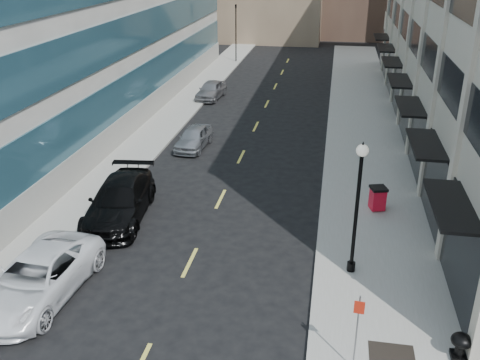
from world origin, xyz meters
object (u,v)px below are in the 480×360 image
(car_silver_sedan, at_px, (194,138))
(sign_post, at_px, (358,323))
(trash_bin, at_px, (378,197))
(car_grey_sedan, at_px, (211,90))
(urn_planter, at_px, (461,344))
(car_white_van, at_px, (38,277))
(lamppost, at_px, (358,198))
(car_black_pickup, at_px, (120,201))
(traffic_signal, at_px, (236,8))

(car_silver_sedan, distance_m, sign_post, 20.44)
(trash_bin, relative_size, sign_post, 0.45)
(car_silver_sedan, distance_m, car_grey_sedan, 11.92)
(sign_post, distance_m, urn_planter, 3.54)
(car_white_van, bearing_deg, urn_planter, 0.25)
(trash_bin, bearing_deg, sign_post, -113.34)
(trash_bin, distance_m, lamppost, 6.23)
(lamppost, distance_m, sign_post, 5.53)
(lamppost, bearing_deg, car_white_van, -162.62)
(car_black_pickup, bearing_deg, car_grey_sedan, 84.84)
(car_silver_sedan, bearing_deg, traffic_signal, 98.53)
(lamppost, height_order, urn_planter, lamppost)
(lamppost, height_order, sign_post, lamppost)
(sign_post, xyz_separation_m, urn_planter, (3.20, 1.01, -1.12))
(car_silver_sedan, relative_size, sign_post, 1.56)
(car_black_pickup, height_order, car_grey_sedan, car_black_pickup)
(car_grey_sedan, distance_m, trash_bin, 22.67)
(car_black_pickup, relative_size, car_grey_sedan, 1.42)
(car_black_pickup, xyz_separation_m, car_grey_sedan, (-0.60, 21.61, -0.15))
(trash_bin, bearing_deg, traffic_signal, 94.46)
(car_silver_sedan, relative_size, urn_planter, 4.60)
(urn_planter, bearing_deg, car_black_pickup, 152.43)
(traffic_signal, xyz_separation_m, urn_planter, (15.10, -44.00, -5.03))
(trash_bin, height_order, sign_post, sign_post)
(car_white_van, xyz_separation_m, car_silver_sedan, (1.57, 16.18, -0.13))
(car_white_van, relative_size, car_black_pickup, 0.96)
(car_black_pickup, xyz_separation_m, urn_planter, (13.80, -7.20, -0.21))
(car_white_van, distance_m, sign_post, 11.36)
(lamppost, distance_m, urn_planter, 5.97)
(car_grey_sedan, relative_size, urn_planter, 4.93)
(car_grey_sedan, distance_m, urn_planter, 32.21)
(car_grey_sedan, relative_size, sign_post, 1.67)
(sign_post, bearing_deg, car_grey_sedan, 116.33)
(car_silver_sedan, height_order, car_grey_sedan, car_grey_sedan)
(trash_bin, bearing_deg, car_grey_sedan, 106.73)
(car_silver_sedan, relative_size, lamppost, 0.76)
(traffic_signal, relative_size, car_silver_sedan, 1.73)
(car_grey_sedan, height_order, trash_bin, car_grey_sedan)
(car_grey_sedan, xyz_separation_m, trash_bin, (12.48, -18.92, 0.05))
(lamppost, bearing_deg, car_black_pickup, 164.77)
(car_black_pickup, bearing_deg, trash_bin, 5.97)
(car_white_van, xyz_separation_m, lamppost, (11.17, 3.49, 2.46))
(car_white_van, relative_size, car_silver_sedan, 1.47)
(urn_planter, bearing_deg, car_silver_sedan, 126.98)
(car_white_van, bearing_deg, traffic_signal, 94.50)
(traffic_signal, height_order, car_grey_sedan, traffic_signal)
(car_grey_sedan, bearing_deg, lamppost, -60.20)
(traffic_signal, distance_m, car_black_pickup, 37.14)
(car_grey_sedan, xyz_separation_m, lamppost, (11.20, -24.49, 2.55))
(car_black_pickup, distance_m, car_grey_sedan, 21.62)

